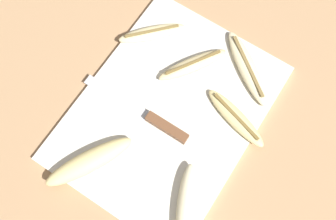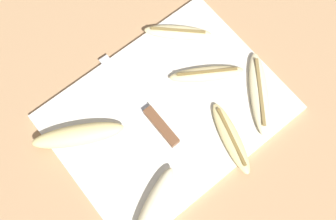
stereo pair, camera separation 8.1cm
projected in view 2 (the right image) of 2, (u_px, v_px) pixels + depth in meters
The scene contains 9 objects.
ground_plane at pixel (168, 113), 0.83m from camera, with size 4.00×4.00×0.00m, color tan.
cutting_board at pixel (168, 112), 0.83m from camera, with size 0.47×0.35×0.01m.
knife at pixel (152, 116), 0.81m from camera, with size 0.02×0.25×0.02m.
banana_golden_short at pixel (78, 135), 0.79m from camera, with size 0.18×0.13×0.03m.
banana_bright_far at pixel (153, 208), 0.74m from camera, with size 0.17×0.11×0.03m.
banana_cream_curved at pixel (259, 93), 0.82m from camera, with size 0.14×0.17×0.02m.
banana_soft_right at pixel (178, 32), 0.87m from camera, with size 0.13×0.13×0.02m.
banana_spotted_left at pixel (231, 138), 0.79m from camera, with size 0.08×0.16×0.02m.
banana_mellow_near at pixel (207, 74), 0.84m from camera, with size 0.15×0.11×0.02m.
Camera 2 is at (-0.16, -0.20, 0.79)m, focal length 42.00 mm.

